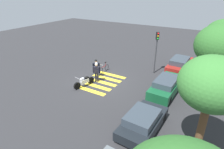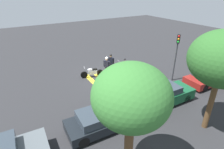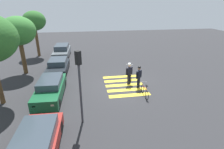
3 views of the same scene
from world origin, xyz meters
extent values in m
plane|color=#2B2B2D|center=(0.00, 0.00, 0.00)|extent=(60.00, 60.00, 0.00)
cylinder|color=black|center=(2.18, -0.98, 0.32)|extent=(0.65, 0.29, 0.63)
cylinder|color=black|center=(0.72, -0.63, 0.32)|extent=(0.65, 0.29, 0.63)
cube|color=silver|center=(1.40, -0.80, 0.50)|extent=(0.84, 0.46, 0.36)
ellipsoid|color=silver|center=(1.63, -0.85, 0.77)|extent=(0.52, 0.35, 0.24)
cube|color=black|center=(1.21, -0.75, 0.74)|extent=(0.48, 0.34, 0.12)
cylinder|color=#A5A5AD|center=(2.10, -0.96, 1.02)|extent=(0.18, 0.61, 0.04)
torus|color=black|center=(-1.50, -1.05, 0.32)|extent=(0.64, 0.06, 0.64)
torus|color=black|center=(-2.55, -1.01, 0.32)|extent=(0.64, 0.06, 0.64)
cylinder|color=maroon|center=(-2.02, -1.03, 0.60)|extent=(0.83, 0.07, 0.04)
cylinder|color=maroon|center=(-2.34, -1.02, 0.77)|extent=(0.03, 0.03, 0.34)
cube|color=black|center=(-2.34, -1.02, 0.95)|extent=(0.20, 0.11, 0.06)
cylinder|color=#99999E|center=(-1.60, -1.04, 0.92)|extent=(0.04, 0.46, 0.03)
cylinder|color=black|center=(0.08, -0.32, 0.43)|extent=(0.14, 0.14, 0.86)
cylinder|color=black|center=(0.17, -0.48, 0.43)|extent=(0.14, 0.14, 0.86)
cube|color=black|center=(0.13, -0.40, 1.17)|extent=(0.41, 0.54, 0.61)
sphere|color=tan|center=(0.13, -0.40, 1.63)|extent=(0.23, 0.23, 0.23)
cylinder|color=black|center=(-0.01, -0.13, 1.17)|extent=(0.09, 0.09, 0.58)
cylinder|color=black|center=(0.27, -0.67, 1.17)|extent=(0.09, 0.09, 0.58)
sphere|color=white|center=(0.13, -0.40, 1.74)|extent=(0.25, 0.25, 0.25)
cylinder|color=black|center=(-0.71, -0.91, 0.42)|extent=(0.14, 0.14, 0.85)
cylinder|color=black|center=(-0.59, -1.04, 0.42)|extent=(0.14, 0.14, 0.85)
cube|color=black|center=(-0.65, -0.98, 1.15)|extent=(0.48, 0.50, 0.60)
sphere|color=#8C664C|center=(-0.65, -0.98, 1.60)|extent=(0.23, 0.23, 0.23)
cylinder|color=black|center=(-0.84, -0.75, 1.15)|extent=(0.09, 0.09, 0.57)
cylinder|color=black|center=(-0.45, -1.20, 1.15)|extent=(0.09, 0.09, 0.57)
sphere|color=black|center=(-0.65, -0.98, 1.71)|extent=(0.24, 0.24, 0.24)
cube|color=yellow|center=(-1.80, 0.00, 0.00)|extent=(0.45, 3.10, 0.01)
cube|color=yellow|center=(-0.90, 0.00, 0.00)|extent=(0.45, 3.10, 0.01)
cube|color=yellow|center=(0.00, 0.00, 0.00)|extent=(0.45, 3.10, 0.01)
cube|color=yellow|center=(0.90, 0.00, 0.00)|extent=(0.45, 3.10, 0.01)
cube|color=yellow|center=(1.80, 0.00, 0.00)|extent=(0.45, 3.10, 0.01)
cylinder|color=black|center=(-8.36, 4.72, 0.34)|extent=(0.68, 0.25, 0.67)
cylinder|color=black|center=(-8.30, 6.25, 0.34)|extent=(0.68, 0.25, 0.67)
cylinder|color=black|center=(-5.22, 4.60, 0.34)|extent=(0.68, 0.25, 0.67)
cylinder|color=black|center=(-5.16, 6.13, 0.34)|extent=(0.68, 0.25, 0.67)
cube|color=maroon|center=(-6.76, 5.43, 0.48)|extent=(4.69, 1.94, 0.59)
cube|color=#333D47|center=(-6.53, 5.42, 1.02)|extent=(2.55, 1.64, 0.49)
cube|color=#F2EDCC|center=(-9.05, 4.95, 0.57)|extent=(0.09, 0.20, 0.12)
cube|color=#F2EDCC|center=(-9.01, 6.08, 0.57)|extent=(0.09, 0.20, 0.12)
cylinder|color=black|center=(-2.72, 4.95, 0.30)|extent=(0.62, 0.24, 0.61)
cylinder|color=black|center=(-2.67, 6.40, 0.30)|extent=(0.62, 0.24, 0.61)
cylinder|color=black|center=(0.38, 4.83, 0.30)|extent=(0.62, 0.24, 0.61)
cylinder|color=black|center=(0.44, 6.28, 0.30)|extent=(0.62, 0.24, 0.61)
cube|color=#14512D|center=(-1.14, 5.62, 0.53)|extent=(4.63, 1.85, 0.73)
cube|color=#333D47|center=(-0.91, 5.61, 1.13)|extent=(2.52, 1.57, 0.45)
cube|color=#F2EDCC|center=(-3.40, 5.17, 0.64)|extent=(0.09, 0.20, 0.12)
cube|color=#F2EDCC|center=(-3.36, 6.24, 0.64)|extent=(0.09, 0.20, 0.12)
cylinder|color=black|center=(2.60, 4.93, 0.31)|extent=(0.64, 0.24, 0.63)
cylinder|color=black|center=(2.66, 6.51, 0.31)|extent=(0.64, 0.24, 0.63)
cylinder|color=black|center=(5.26, 4.82, 0.31)|extent=(0.64, 0.24, 0.63)
cylinder|color=black|center=(5.32, 6.40, 0.31)|extent=(0.64, 0.24, 0.63)
cube|color=black|center=(3.96, 5.67, 0.46)|extent=(3.99, 1.95, 0.57)
cube|color=#333D47|center=(4.16, 5.66, 1.00)|extent=(2.18, 1.66, 0.50)
cube|color=#F2EDCC|center=(2.02, 5.16, 0.55)|extent=(0.09, 0.20, 0.12)
cube|color=#F2EDCC|center=(2.06, 6.32, 0.55)|extent=(0.09, 0.20, 0.12)
cylinder|color=#38383D|center=(-4.43, 3.44, 1.71)|extent=(0.12, 0.12, 3.43)
cube|color=black|center=(-4.43, 3.44, 3.78)|extent=(0.34, 0.34, 0.70)
sphere|color=red|center=(-4.33, 3.53, 4.01)|extent=(0.16, 0.16, 0.16)
sphere|color=orange|center=(-4.33, 3.53, 3.78)|extent=(0.16, 0.16, 0.16)
sphere|color=green|center=(-4.33, 3.53, 3.55)|extent=(0.16, 0.16, 0.16)
cylinder|color=brown|center=(-7.63, 8.72, 1.30)|extent=(0.36, 0.36, 2.59)
ellipsoid|color=#2D6628|center=(-7.63, 8.72, 3.86)|extent=(3.37, 3.37, 2.86)
cylinder|color=brown|center=(-1.47, 8.72, 1.52)|extent=(0.31, 0.31, 3.05)
ellipsoid|color=#2D6628|center=(-1.47, 8.72, 4.34)|extent=(3.44, 3.44, 2.92)
cylinder|color=brown|center=(4.16, 8.72, 1.44)|extent=(0.38, 0.38, 2.87)
ellipsoid|color=#387A33|center=(4.16, 8.72, 3.99)|extent=(2.97, 2.97, 2.53)
camera|label=1|loc=(12.59, 8.64, 7.75)|focal=29.93mm
camera|label=2|loc=(7.64, 13.19, 7.58)|focal=29.25mm
camera|label=3|loc=(-13.16, 3.17, 6.33)|focal=29.06mm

